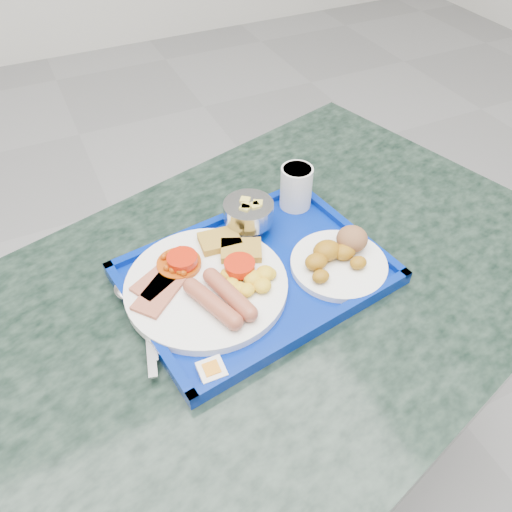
{
  "coord_description": "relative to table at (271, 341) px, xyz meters",
  "views": [
    {
      "loc": [
        -0.15,
        -0.36,
        1.32
      ],
      "look_at": [
        0.1,
        0.17,
        0.74
      ],
      "focal_mm": 35.0,
      "sensor_mm": 36.0,
      "label": 1
    }
  ],
  "objects": [
    {
      "name": "knife",
      "position": [
        -0.22,
        -0.01,
        0.19
      ],
      "size": [
        0.06,
        0.19,
        0.0
      ],
      "primitive_type": "cube",
      "rotation": [
        0.0,
        0.0,
        -0.23
      ],
      "color": "#AFAFB2",
      "rests_on": "tray"
    },
    {
      "name": "fruit_bowl",
      "position": [
        0.01,
        0.12,
        0.23
      ],
      "size": [
        0.09,
        0.09,
        0.06
      ],
      "color": "#AFAFB2",
      "rests_on": "tray"
    },
    {
      "name": "bread_plate",
      "position": [
        0.11,
        -0.03,
        0.21
      ],
      "size": [
        0.17,
        0.17,
        0.05
      ],
      "rotation": [
        0.0,
        0.0,
        0.35
      ],
      "color": "white",
      "rests_on": "tray"
    },
    {
      "name": "tray",
      "position": [
        -0.02,
        0.02,
        0.18
      ],
      "size": [
        0.47,
        0.37,
        0.03
      ],
      "rotation": [
        0.0,
        0.0,
        0.15
      ],
      "color": "#03208E",
      "rests_on": "table"
    },
    {
      "name": "jam_packet",
      "position": [
        -0.17,
        -0.13,
        0.2
      ],
      "size": [
        0.04,
        0.04,
        0.01
      ],
      "rotation": [
        0.0,
        0.0,
        -0.03
      ],
      "color": "white",
      "rests_on": "tray"
    },
    {
      "name": "table",
      "position": [
        0.0,
        0.0,
        0.0
      ],
      "size": [
        1.25,
        1.0,
        0.68
      ],
      "rotation": [
        0.0,
        0.0,
        0.28
      ],
      "color": "slate",
      "rests_on": "floor"
    },
    {
      "name": "juice_cup",
      "position": [
        0.12,
        0.15,
        0.24
      ],
      "size": [
        0.06,
        0.06,
        0.09
      ],
      "color": "white",
      "rests_on": "tray"
    },
    {
      "name": "spoon",
      "position": [
        -0.23,
        0.05,
        0.19
      ],
      "size": [
        0.07,
        0.18,
        0.01
      ],
      "rotation": [
        0.0,
        0.0,
        -0.28
      ],
      "color": "#AFAFB2",
      "rests_on": "tray"
    },
    {
      "name": "main_plate",
      "position": [
        -0.11,
        0.02,
        0.2
      ],
      "size": [
        0.27,
        0.27,
        0.04
      ],
      "rotation": [
        0.0,
        0.0,
        0.19
      ],
      "color": "white",
      "rests_on": "tray"
    }
  ]
}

